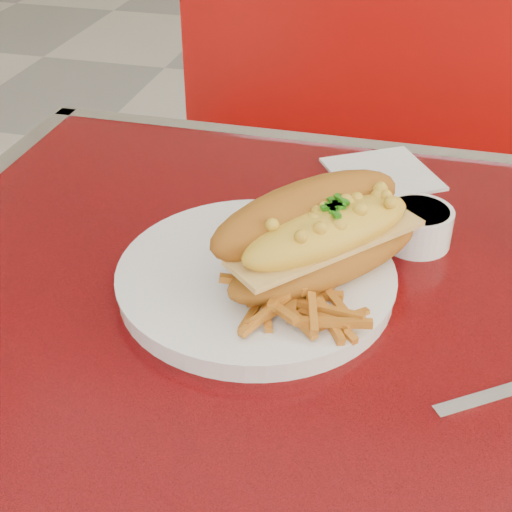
% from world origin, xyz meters
% --- Properties ---
extents(diner_table, '(1.23, 0.83, 0.77)m').
position_xyz_m(diner_table, '(0.00, 0.00, 0.61)').
color(diner_table, '#B60B0F').
rests_on(diner_table, ground).
extents(booth_bench_far, '(1.20, 0.51, 0.90)m').
position_xyz_m(booth_bench_far, '(0.00, 0.81, 0.29)').
color(booth_bench_far, '#A10E0A').
rests_on(booth_bench_far, ground).
extents(dinner_plate, '(0.31, 0.31, 0.02)m').
position_xyz_m(dinner_plate, '(-0.18, 0.02, 0.78)').
color(dinner_plate, white).
rests_on(dinner_plate, diner_table).
extents(mac_hoagie, '(0.24, 0.25, 0.11)m').
position_xyz_m(mac_hoagie, '(-0.12, 0.04, 0.84)').
color(mac_hoagie, '#AD661B').
rests_on(mac_hoagie, dinner_plate).
extents(fries_pile, '(0.12, 0.11, 0.03)m').
position_xyz_m(fries_pile, '(-0.13, -0.03, 0.80)').
color(fries_pile, orange).
rests_on(fries_pile, dinner_plate).
extents(fork, '(0.04, 0.14, 0.00)m').
position_xyz_m(fork, '(-0.12, -0.00, 0.79)').
color(fork, silver).
rests_on(fork, dinner_plate).
extents(gravy_ramekin, '(0.10, 0.10, 0.04)m').
position_xyz_m(gravy_ramekin, '(-0.02, 0.15, 0.79)').
color(gravy_ramekin, white).
rests_on(gravy_ramekin, diner_table).
extents(sauce_cup_left, '(0.07, 0.07, 0.03)m').
position_xyz_m(sauce_cup_left, '(-0.19, 0.05, 0.79)').
color(sauce_cup_left, black).
rests_on(sauce_cup_left, diner_table).
extents(paper_napkin, '(0.18, 0.18, 0.00)m').
position_xyz_m(paper_napkin, '(-0.08, 0.31, 0.77)').
color(paper_napkin, white).
rests_on(paper_napkin, diner_table).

